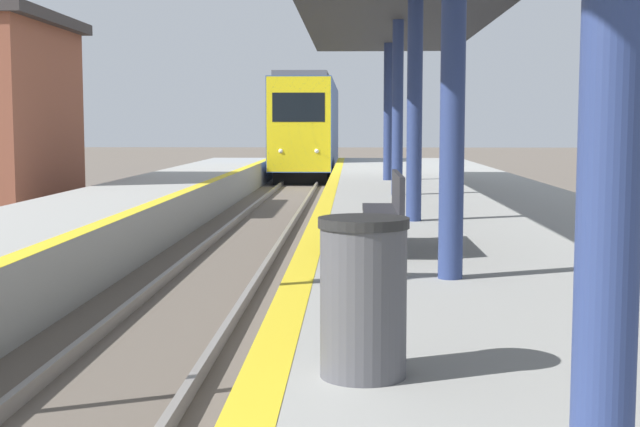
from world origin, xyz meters
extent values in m
cube|color=black|center=(0.00, 42.54, 0.28)|extent=(2.24, 14.83, 0.55)
cube|color=#33518C|center=(0.00, 42.54, 2.49)|extent=(2.63, 16.48, 3.88)
cube|color=yellow|center=(0.00, 34.38, 2.49)|extent=(2.58, 0.16, 3.80)
cube|color=black|center=(0.00, 34.32, 3.17)|extent=(2.11, 0.06, 1.16)
cube|color=#59595E|center=(0.00, 42.54, 4.55)|extent=(2.24, 15.65, 0.24)
sphere|color=white|center=(-0.72, 34.32, 1.42)|extent=(0.18, 0.18, 0.18)
sphere|color=white|center=(0.72, 34.32, 1.42)|extent=(0.18, 0.18, 0.18)
cylinder|color=navy|center=(3.13, 1.92, 2.80)|extent=(0.24, 0.24, 3.71)
cylinder|color=navy|center=(3.13, 7.20, 2.80)|extent=(0.24, 0.24, 3.71)
cylinder|color=navy|center=(3.13, 12.47, 2.80)|extent=(0.24, 0.24, 3.71)
cylinder|color=navy|center=(3.13, 17.74, 2.80)|extent=(0.24, 0.24, 3.71)
cylinder|color=navy|center=(3.13, 23.01, 2.80)|extent=(0.24, 0.24, 3.71)
cylinder|color=#4C4C51|center=(2.24, 3.76, 1.39)|extent=(0.51, 0.51, 0.88)
cylinder|color=#262626|center=(2.24, 3.76, 1.86)|extent=(0.54, 0.54, 0.06)
cube|color=#28282D|center=(2.52, 9.16, 1.39)|extent=(0.44, 1.91, 0.08)
cube|color=#28282D|center=(2.71, 9.16, 1.65)|extent=(0.06, 1.91, 0.44)
cube|color=#262628|center=(2.52, 8.40, 1.15)|extent=(0.35, 0.08, 0.40)
cube|color=#262628|center=(2.52, 9.93, 1.15)|extent=(0.35, 0.08, 0.40)
camera|label=1|loc=(2.18, -1.40, 2.42)|focal=50.00mm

